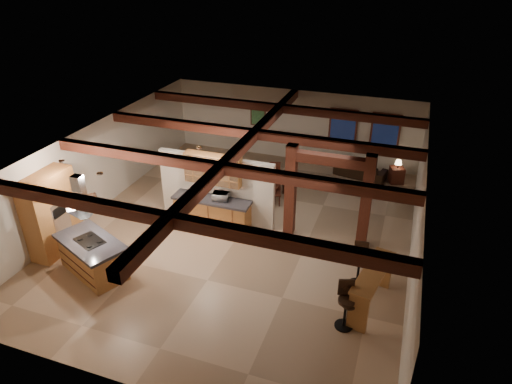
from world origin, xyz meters
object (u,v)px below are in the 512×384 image
kitchen_island (93,256)px  dining_table (257,187)px  sofa (360,170)px  bar_counter (372,283)px

kitchen_island → dining_table: (2.68, 5.59, -0.19)m
sofa → bar_counter: 7.34m
bar_counter → kitchen_island: bearing=-171.4°
kitchen_island → bar_counter: bearing=8.6°
dining_table → sofa: 4.25m
kitchen_island → bar_counter: size_ratio=1.11×
dining_table → sofa: dining_table is taller
kitchen_island → sofa: bearing=54.5°
kitchen_island → bar_counter: bar_counter is taller
dining_table → sofa: size_ratio=0.96×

